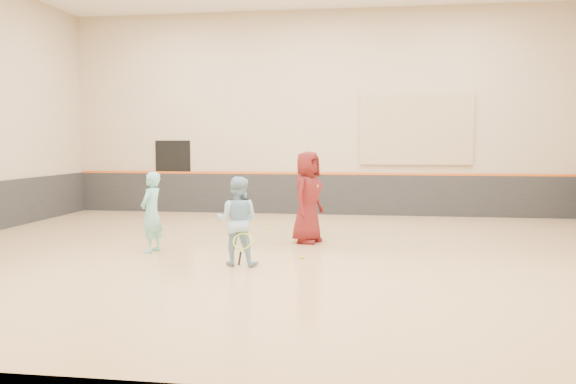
# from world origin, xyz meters

# --- Properties ---
(room) EXTENTS (15.04, 12.04, 6.22)m
(room) POSITION_xyz_m (0.00, 0.00, 0.81)
(room) COLOR tan
(room) RESTS_ON ground
(wainscot_back) EXTENTS (14.90, 0.04, 1.20)m
(wainscot_back) POSITION_xyz_m (0.00, 5.97, 0.60)
(wainscot_back) COLOR #232326
(wainscot_back) RESTS_ON floor
(accent_stripe) EXTENTS (14.90, 0.03, 0.06)m
(accent_stripe) POSITION_xyz_m (0.00, 5.96, 1.22)
(accent_stripe) COLOR #D85914
(accent_stripe) RESTS_ON wall_back
(acoustic_panel) EXTENTS (3.20, 0.08, 2.00)m
(acoustic_panel) POSITION_xyz_m (2.80, 5.95, 2.50)
(acoustic_panel) COLOR tan
(acoustic_panel) RESTS_ON wall_back
(doorway) EXTENTS (1.10, 0.05, 2.20)m
(doorway) POSITION_xyz_m (-4.50, 5.98, 1.10)
(doorway) COLOR black
(doorway) RESTS_ON floor
(girl) EXTENTS (0.45, 0.62, 1.57)m
(girl) POSITION_xyz_m (-2.72, -0.30, 0.78)
(girl) COLOR #7AD3CE
(girl) RESTS_ON floor
(instructor) EXTENTS (0.77, 0.61, 1.55)m
(instructor) POSITION_xyz_m (-0.81, -1.19, 0.77)
(instructor) COLOR #96C7E9
(instructor) RESTS_ON floor
(young_man) EXTENTS (0.91, 1.11, 1.95)m
(young_man) POSITION_xyz_m (0.16, 1.20, 0.98)
(young_man) COLOR maroon
(young_man) RESTS_ON floor
(held_racket) EXTENTS (0.52, 0.52, 0.58)m
(held_racket) POSITION_xyz_m (-0.65, -1.51, 0.48)
(held_racket) COLOR #B1E031
(held_racket) RESTS_ON instructor
(spare_racket) EXTENTS (0.59, 0.59, 0.14)m
(spare_racket) POSITION_xyz_m (-0.94, 2.76, 0.07)
(spare_racket) COLOR #A5C42B
(spare_racket) RESTS_ON floor
(ball_under_racket) EXTENTS (0.07, 0.07, 0.07)m
(ball_under_racket) POSITION_xyz_m (0.25, -0.54, 0.03)
(ball_under_racket) COLOR #D2EB36
(ball_under_racket) RESTS_ON floor
(ball_in_hand) EXTENTS (0.07, 0.07, 0.07)m
(ball_in_hand) POSITION_xyz_m (0.38, 1.07, 1.22)
(ball_in_hand) COLOR #C9E535
(ball_in_hand) RESTS_ON young_man
(ball_beside_spare) EXTENTS (0.07, 0.07, 0.07)m
(ball_beside_spare) POSITION_xyz_m (-1.59, 3.90, 0.03)
(ball_beside_spare) COLOR yellow
(ball_beside_spare) RESTS_ON floor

